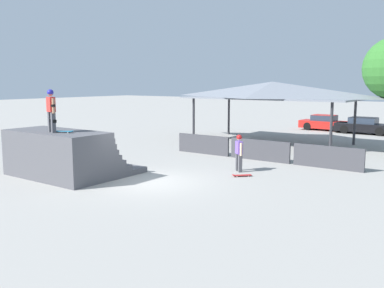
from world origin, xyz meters
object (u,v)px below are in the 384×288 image
(bystander_walking, at_px, (239,150))
(skateboard_on_ground, at_px, (241,175))
(skater_on_deck, at_px, (51,108))
(skateboard_on_deck, at_px, (64,131))
(parked_car_black, at_px, (364,126))
(parked_car_red, at_px, (325,123))

(bystander_walking, distance_m, skateboard_on_ground, 1.40)
(skater_on_deck, distance_m, skateboard_on_deck, 1.07)
(bystander_walking, distance_m, parked_car_black, 17.95)
(bystander_walking, height_order, parked_car_black, bystander_walking)
(skateboard_on_ground, xyz_separation_m, parked_car_red, (-3.08, 19.38, 0.54))
(skateboard_on_ground, bearing_deg, skater_on_deck, -7.12)
(skater_on_deck, height_order, skateboard_on_ground, skater_on_deck)
(parked_car_red, bearing_deg, parked_car_black, -8.72)
(skateboard_on_ground, bearing_deg, bystander_walking, -101.22)
(skateboard_on_deck, bearing_deg, skater_on_deck, 179.70)
(skateboard_on_deck, height_order, skateboard_on_ground, skateboard_on_deck)
(bystander_walking, relative_size, skateboard_on_ground, 2.25)
(skateboard_on_deck, bearing_deg, bystander_walking, 28.15)
(skater_on_deck, distance_m, skateboard_on_ground, 8.28)
(skater_on_deck, relative_size, parked_car_red, 0.43)
(skateboard_on_deck, relative_size, parked_car_red, 0.21)
(skateboard_on_ground, height_order, parked_car_red, parked_car_red)
(skateboard_on_deck, distance_m, parked_car_black, 24.31)
(skater_on_deck, xyz_separation_m, bystander_walking, (5.31, 5.87, -1.97))
(skater_on_deck, bearing_deg, bystander_walking, 64.69)
(parked_car_black, bearing_deg, bystander_walking, -91.36)
(bystander_walking, bearing_deg, parked_car_red, -41.44)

